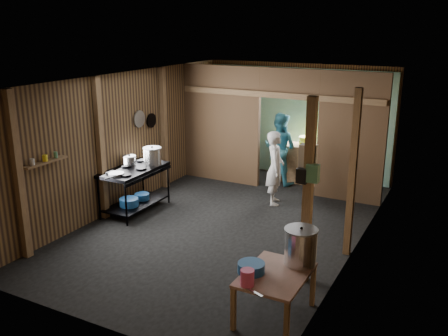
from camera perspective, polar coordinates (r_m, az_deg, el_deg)
The scene contains 41 objects.
floor at distance 8.97m, azimuth 0.60°, elevation -6.43°, with size 4.50×7.00×0.00m, color black.
ceiling at distance 8.30m, azimuth 0.65°, elevation 10.33°, with size 4.50×7.00×0.00m, color #434342.
wall_back at distance 11.69m, azimuth 8.49°, elevation 5.54°, with size 4.50×0.00×2.60m, color brown.
wall_front at distance 5.81m, azimuth -15.39°, elevation -6.36°, with size 4.50×0.00×2.60m, color brown.
wall_left at distance 9.74m, azimuth -11.26°, elevation 3.18°, with size 0.00×7.00×2.60m, color brown.
wall_right at distance 7.82m, azimuth 15.47°, elevation -0.41°, with size 0.00×7.00×2.60m, color brown.
partition_left at distance 11.04m, azimuth -0.31°, elevation 5.07°, with size 1.85×0.10×2.60m, color brown.
partition_right at distance 10.04m, azimuth 14.50°, elevation 3.37°, with size 1.35×0.10×2.60m, color brown.
partition_header at distance 10.24m, azimuth 7.60°, elevation 9.69°, with size 1.30×0.10×0.60m, color brown.
turquoise_panel at distance 11.64m, azimuth 8.38°, elevation 5.25°, with size 4.40×0.06×2.50m, color #84B8AF.
back_counter at distance 11.29m, azimuth 8.80°, elevation 0.56°, with size 1.20×0.50×0.85m, color #A47A4D.
wall_clock at distance 11.42m, azimuth 9.64°, elevation 8.28°, with size 0.20×0.20×0.03m, color silver.
post_left_a at distance 7.91m, azimuth -22.64°, elevation -0.92°, with size 0.10×0.12×2.60m, color #A47A4D.
post_left_b at distance 9.11m, azimuth -14.05°, elevation 2.07°, with size 0.10×0.12×2.60m, color #A47A4D.
post_left_c at distance 10.64m, azimuth -6.94°, elevation 4.50°, with size 0.10×0.12×2.60m, color #A47A4D.
post_right at distance 7.65m, azimuth 14.63°, elevation -0.73°, with size 0.10×0.12×2.60m, color #A47A4D.
post_free at distance 6.71m, azimuth 9.68°, elevation -2.84°, with size 0.12×0.12×2.60m, color #A47A4D.
cross_beam at distance 10.32m, azimuth 6.14°, elevation 8.39°, with size 4.40×0.12×0.12m, color #A47A4D.
pan_lid_big at distance 9.95m, azimuth -9.76°, elevation 5.61°, with size 0.34×0.34×0.03m, color gray.
pan_lid_small at distance 10.28m, azimuth -8.39°, elevation 5.45°, with size 0.30×0.30×0.03m, color black.
wall_shelf at distance 8.17m, azimuth -19.93°, elevation 0.64°, with size 0.14×0.80×0.03m, color #A47A4D.
jar_white at distance 8.00m, azimuth -21.28°, elevation 0.65°, with size 0.07×0.07×0.10m, color silver.
jar_yellow at distance 8.16m, azimuth -19.98°, elevation 1.08°, with size 0.08×0.08×0.10m, color yellow.
jar_green at distance 8.30m, azimuth -18.87°, elevation 1.45°, with size 0.06×0.06×0.10m, color #48875D.
bag_white at distance 6.66m, azimuth 9.69°, elevation 1.33°, with size 0.22×0.15×0.32m, color silver.
bag_green at distance 6.55m, azimuth 10.22°, elevation -0.61°, with size 0.16×0.12×0.24m, color #48875D.
bag_black at distance 6.58m, azimuth 8.99°, elevation -0.90°, with size 0.14×0.10×0.20m, color black.
gas_range at distance 9.55m, azimuth -10.25°, elevation -2.47°, with size 0.75×1.45×0.86m, color black, non-canonical shape.
prep_table at distance 6.24m, azimuth 5.89°, elevation -14.44°, with size 0.74×1.01×0.60m, color #A27062, non-canonical shape.
stove_pot_large at distance 9.57m, azimuth -8.27°, elevation 1.32°, with size 0.36×0.36×0.36m, color beige, non-canonical shape.
stove_pot_med at distance 9.58m, azimuth -10.86°, elevation 0.78°, with size 0.25×0.25×0.22m, color beige, non-canonical shape.
frying_pan at distance 9.04m, azimuth -12.34°, elevation -0.68°, with size 0.28×0.50×0.07m, color gray, non-canonical shape.
blue_tub_front at distance 9.47m, azimuth -10.91°, elevation -3.89°, with size 0.36×0.36×0.15m, color navy.
blue_tub_back at distance 9.77m, azimuth -9.45°, elevation -3.26°, with size 0.29×0.29×0.12m, color navy.
stock_pot at distance 6.26m, azimuth 8.83°, elevation -9.02°, with size 0.42×0.42×0.49m, color beige, non-canonical shape.
wash_basin at distance 6.07m, azimuth 3.17°, elevation -11.42°, with size 0.33×0.33×0.12m, color navy.
pink_bucket at distance 5.78m, azimuth 2.71°, elevation -12.54°, with size 0.16×0.16×0.20m, color #D84374.
knife at distance 5.70m, azimuth 3.34°, elevation -14.03°, with size 0.30×0.04×0.01m, color beige.
yellow_tub at distance 11.12m, azimuth 9.59°, elevation 3.08°, with size 0.37×0.37×0.20m, color yellow.
cook at distance 9.75m, azimuth 5.93°, elevation -0.00°, with size 0.54×0.35×1.47m, color silver.
worker_back at distance 11.00m, azimuth 6.43°, elevation 2.25°, with size 0.78×0.61×1.60m, color teal.
Camera 1 is at (3.75, -7.35, 3.51)m, focal length 39.57 mm.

